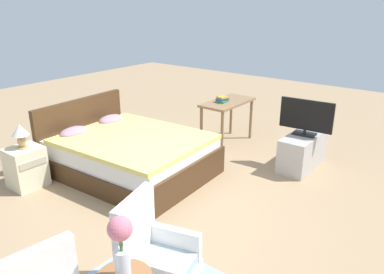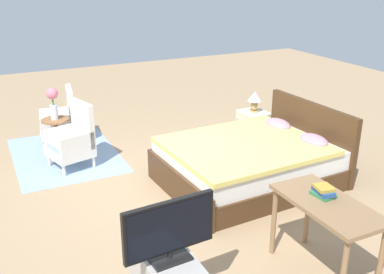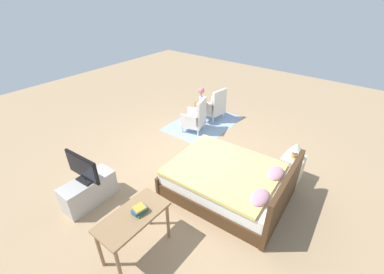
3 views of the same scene
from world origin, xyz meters
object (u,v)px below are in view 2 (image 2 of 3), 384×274
side_table (57,133)px  table_lamp (255,99)px  nightstand (253,128)px  armchair_by_window_right (73,141)px  bed (252,162)px  tv_flatscreen (169,230)px  armchair_by_window_left (61,122)px  book_stack (323,191)px  vanity_desk (327,214)px  flower_vase (53,100)px

side_table → table_lamp: size_ratio=1.79×
nightstand → armchair_by_window_right: bearing=-98.8°
bed → table_lamp: bearing=145.9°
armchair_by_window_right → side_table: (-0.46, -0.15, -0.01)m
armchair_by_window_right → tv_flatscreen: tv_flatscreen is taller
armchair_by_window_left → book_stack: size_ratio=4.08×
side_table → vanity_desk: size_ratio=0.57×
armchair_by_window_left → vanity_desk: armchair_by_window_left is taller
armchair_by_window_left → vanity_desk: 4.66m
armchair_by_window_left → book_stack: bearing=20.0°
armchair_by_window_left → nightstand: (1.35, 2.76, -0.11)m
bed → armchair_by_window_right: size_ratio=2.44×
flower_vase → tv_flatscreen: 3.78m
armchair_by_window_left → nightstand: size_ratio=1.66×
bed → table_lamp: bed is taller
side_table → vanity_desk: 4.28m
flower_vase → tv_flatscreen: flower_vase is taller
nightstand → book_stack: (2.93, -1.20, 0.53)m
armchair_by_window_right → flower_vase: size_ratio=1.93×
tv_flatscreen → bed: bearing=132.3°
tv_flatscreen → nightstand: bearing=137.0°
armchair_by_window_right → vanity_desk: size_ratio=0.88×
nightstand → vanity_desk: (3.04, -1.23, 0.37)m
book_stack → nightstand: bearing=157.8°
armchair_by_window_left → tv_flatscreen: tv_flatscreen is taller
side_table → nightstand: (0.89, 2.91, -0.09)m
bed → tv_flatscreen: 2.64m
bed → flower_vase: 3.01m
flower_vase → tv_flatscreen: bearing=3.4°
nightstand → tv_flatscreen: 3.97m
armchair_by_window_right → vanity_desk: 3.80m
bed → tv_flatscreen: (1.74, -1.92, 0.49)m
flower_vase → vanity_desk: flower_vase is taller
vanity_desk → side_table: bearing=-156.9°
armchair_by_window_right → table_lamp: armchair_by_window_right is taller
flower_vase → book_stack: size_ratio=2.12×
side_table → flower_vase: 0.51m
flower_vase → tv_flatscreen: (3.77, 0.23, -0.10)m
vanity_desk → nightstand: bearing=157.9°
armchair_by_window_right → flower_vase: flower_vase is taller
side_table → table_lamp: table_lamp is taller
armchair_by_window_right → table_lamp: size_ratio=2.79×
side_table → flower_vase: flower_vase is taller
armchair_by_window_right → armchair_by_window_left: bearing=179.9°
armchair_by_window_right → tv_flatscreen: bearing=1.3°
book_stack → bed: bearing=166.6°
table_lamp → tv_flatscreen: bearing=-43.0°
armchair_by_window_left → side_table: bearing=-18.2°
armchair_by_window_left → flower_vase: (0.47, -0.15, 0.50)m
table_lamp → nightstand: bearing=-90.0°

